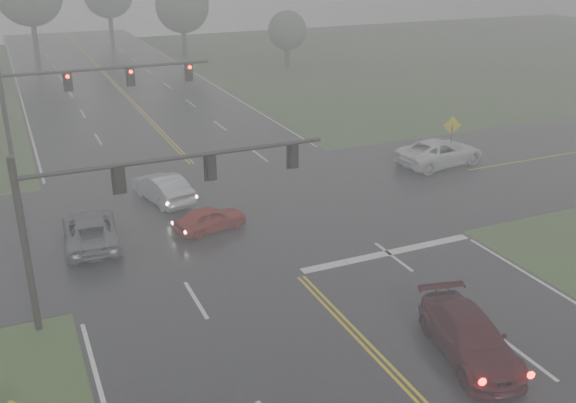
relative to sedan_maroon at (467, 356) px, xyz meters
name	(u,v)px	position (x,y,z in m)	size (l,w,h in m)	color
main_road	(249,224)	(-2.79, 13.19, 0.00)	(18.00, 160.00, 0.02)	black
cross_street	(235,209)	(-2.79, 15.19, 0.00)	(120.00, 14.00, 0.02)	black
stop_bar	(388,253)	(1.71, 7.59, 0.00)	(8.50, 0.50, 0.01)	silver
sedan_maroon	(467,356)	(0.00, 0.00, 0.00)	(2.04, 5.02, 1.46)	#380A10
sedan_red	(211,230)	(-4.77, 13.19, 0.00)	(1.42, 3.54, 1.21)	maroon
sedan_silver	(164,201)	(-5.93, 17.84, 0.00)	(1.59, 4.55, 1.50)	#B2B6BB
car_grey	(92,245)	(-10.23, 13.93, 0.00)	(2.34, 5.08, 1.41)	#57595E
pickup_white	(439,165)	(11.25, 16.81, 0.00)	(2.66, 5.76, 1.60)	silver
signal_gantry_near	(124,197)	(-9.55, 7.59, 4.54)	(11.28, 0.28, 6.48)	black
signal_gantry_far	(72,93)	(-9.31, 24.33, 4.86)	(12.00, 0.35, 6.93)	black
sign_diamond_east	(452,131)	(12.44, 17.37, 1.93)	(1.17, 0.30, 2.86)	black
tree_ne_a	(182,6)	(7.70, 62.25, 6.02)	(6.24, 6.24, 9.16)	#2F251F
tree_e_near	(287,31)	(16.17, 51.07, 4.06)	(4.22, 4.22, 6.19)	#2F251F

